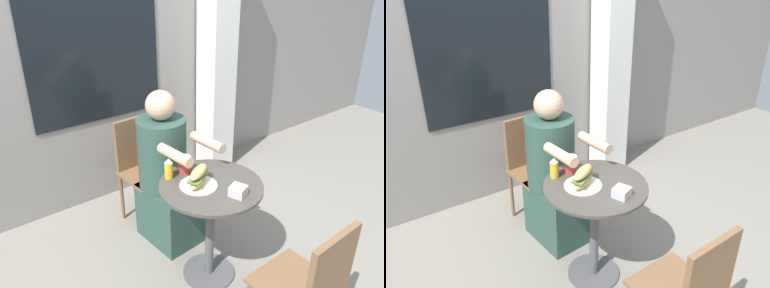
{
  "view_description": "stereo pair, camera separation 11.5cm",
  "coord_description": "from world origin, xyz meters",
  "views": [
    {
      "loc": [
        -1.28,
        -1.5,
        1.96
      ],
      "look_at": [
        0.0,
        0.19,
        0.93
      ],
      "focal_mm": 35.0,
      "sensor_mm": 36.0,
      "label": 1
    },
    {
      "loc": [
        -1.19,
        -1.56,
        1.96
      ],
      "look_at": [
        0.0,
        0.19,
        0.93
      ],
      "focal_mm": 35.0,
      "sensor_mm": 36.0,
      "label": 2
    }
  ],
  "objects": [
    {
      "name": "diner_chair",
      "position": [
        -0.0,
        0.86,
        0.52
      ],
      "size": [
        0.41,
        0.41,
        0.87
      ],
      "rotation": [
        0.0,
        0.0,
        3.22
      ],
      "color": "brown",
      "rests_on": "ground_plane"
    },
    {
      "name": "cafe_table",
      "position": [
        0.0,
        0.0,
        0.53
      ],
      "size": [
        0.65,
        0.65,
        0.73
      ],
      "color": "#47423D",
      "rests_on": "ground_plane"
    },
    {
      "name": "sandwich_on_plate",
      "position": [
        -0.07,
        0.03,
        0.78
      ],
      "size": [
        0.23,
        0.23,
        0.12
      ],
      "rotation": [
        0.0,
        0.0,
        0.53
      ],
      "color": "white",
      "rests_on": "cafe_table"
    },
    {
      "name": "condiment_bottle",
      "position": [
        -0.16,
        0.22,
        0.8
      ],
      "size": [
        0.05,
        0.05,
        0.14
      ],
      "color": "gold",
      "rests_on": "cafe_table"
    },
    {
      "name": "napkin_box",
      "position": [
        0.05,
        -0.19,
        0.76
      ],
      "size": [
        0.12,
        0.12,
        0.06
      ],
      "rotation": [
        0.0,
        0.0,
        0.36
      ],
      "color": "silver",
      "rests_on": "cafe_table"
    },
    {
      "name": "lattice_pillar",
      "position": [
        1.04,
        1.18,
        1.2
      ],
      "size": [
        0.28,
        0.28,
        2.4
      ],
      "color": "silver",
      "rests_on": "ground_plane"
    },
    {
      "name": "storefront_wall",
      "position": [
        -0.0,
        1.38,
        1.4
      ],
      "size": [
        8.0,
        0.09,
        2.8
      ],
      "color": "gray",
      "rests_on": "ground_plane"
    },
    {
      "name": "seated_diner",
      "position": [
        0.01,
        0.52,
        0.52
      ],
      "size": [
        0.39,
        0.65,
        1.19
      ],
      "rotation": [
        0.0,
        0.0,
        3.22
      ],
      "color": "#2D4C42",
      "rests_on": "ground_plane"
    },
    {
      "name": "empty_chair_across",
      "position": [
        0.02,
        -0.76,
        0.52
      ],
      "size": [
        0.39,
        0.39,
        0.87
      ],
      "rotation": [
        0.0,
        0.0,
        0.03
      ],
      "color": "brown",
      "rests_on": "ground_plane"
    },
    {
      "name": "ground_plane",
      "position": [
        0.0,
        0.0,
        0.0
      ],
      "size": [
        8.0,
        8.0,
        0.0
      ],
      "primitive_type": "plane",
      "color": "gray"
    },
    {
      "name": "drink_cup",
      "position": [
        -0.04,
        0.22,
        0.79
      ],
      "size": [
        0.09,
        0.09,
        0.11
      ],
      "color": "#B73D38",
      "rests_on": "cafe_table"
    }
  ]
}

